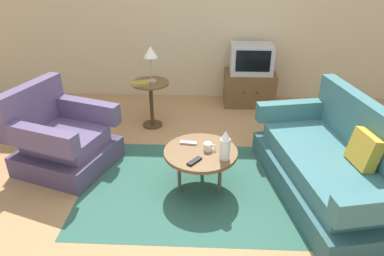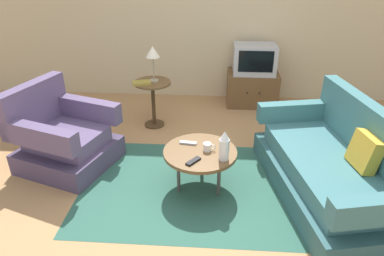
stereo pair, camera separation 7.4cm
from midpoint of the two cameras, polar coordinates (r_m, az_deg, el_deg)
ground_plane at (r=3.77m, az=1.37°, el=-9.30°), size 16.00×16.00×0.00m
back_wall at (r=5.63m, az=2.81°, el=18.20°), size 9.00×0.12×2.70m
area_rug at (r=3.77m, az=1.79°, el=-9.23°), size 2.42×1.67×0.00m
armchair at (r=4.23m, az=-19.28°, el=-1.62°), size 1.14×1.12×0.91m
couch at (r=3.77m, az=22.01°, el=-6.05°), size 1.24×1.99×0.92m
coffee_table at (r=3.55m, az=1.88°, el=-4.10°), size 0.73×0.73×0.43m
side_table at (r=4.81m, az=-5.76°, el=5.29°), size 0.48×0.48×0.63m
tv_stand at (r=5.62m, az=9.84°, el=6.18°), size 0.76×0.51×0.51m
television at (r=5.45m, az=10.25°, el=10.67°), size 0.61×0.42×0.43m
table_lamp at (r=4.64m, az=-5.76°, el=11.64°), size 0.18×0.18×0.47m
vase at (r=3.35m, az=5.74°, el=-2.85°), size 0.10×0.10×0.30m
mug at (r=3.52m, az=3.08°, el=-3.02°), size 0.12×0.08×0.08m
tv_remote_dark at (r=3.36m, az=0.84°, el=-5.26°), size 0.14×0.16×0.02m
tv_remote_silver at (r=3.65m, az=-0.03°, el=-2.37°), size 0.18×0.07×0.02m
book at (r=4.67m, az=-7.52°, el=7.09°), size 0.26×0.20×0.03m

